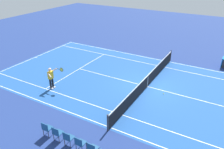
{
  "coord_description": "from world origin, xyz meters",
  "views": [
    {
      "loc": [
        -5.09,
        14.17,
        8.31
      ],
      "look_at": [
        2.42,
        1.13,
        0.9
      ],
      "focal_mm": 36.0,
      "sensor_mm": 36.0,
      "label": 1
    }
  ],
  "objects_px": {
    "tennis_player_near": "(51,77)",
    "spectator_chair_7": "(47,128)",
    "spectator_chair_3": "(92,148)",
    "spectator_chair_6": "(57,133)",
    "tennis_ball": "(164,94)",
    "tennis_net": "(148,81)",
    "spectator_chair_4": "(80,143)",
    "spectator_chair_5": "(68,138)"
  },
  "relations": [
    {
      "from": "tennis_ball",
      "to": "spectator_chair_5",
      "type": "distance_m",
      "value": 7.77
    },
    {
      "from": "tennis_ball",
      "to": "tennis_player_near",
      "type": "bearing_deg",
      "value": 24.08
    },
    {
      "from": "tennis_net",
      "to": "tennis_player_near",
      "type": "xyz_separation_m",
      "value": [
        6.02,
        3.76,
        0.44
      ]
    },
    {
      "from": "tennis_player_near",
      "to": "spectator_chair_7",
      "type": "xyz_separation_m",
      "value": [
        -3.41,
        4.0,
        -0.41
      ]
    },
    {
      "from": "tennis_player_near",
      "to": "tennis_ball",
      "type": "distance_m",
      "value": 8.2
    },
    {
      "from": "tennis_player_near",
      "to": "spectator_chair_6",
      "type": "bearing_deg",
      "value": 136.03
    },
    {
      "from": "spectator_chair_6",
      "to": "spectator_chair_3",
      "type": "bearing_deg",
      "value": 180.0
    },
    {
      "from": "spectator_chair_5",
      "to": "spectator_chair_7",
      "type": "distance_m",
      "value": 1.47
    },
    {
      "from": "tennis_ball",
      "to": "spectator_chair_4",
      "type": "xyz_separation_m",
      "value": [
        1.82,
        7.32,
        0.49
      ]
    },
    {
      "from": "tennis_net",
      "to": "spectator_chair_7",
      "type": "distance_m",
      "value": 8.19
    },
    {
      "from": "tennis_player_near",
      "to": "spectator_chair_4",
      "type": "height_order",
      "value": "tennis_player_near"
    },
    {
      "from": "tennis_net",
      "to": "spectator_chair_4",
      "type": "relative_size",
      "value": 13.3
    },
    {
      "from": "tennis_net",
      "to": "spectator_chair_4",
      "type": "height_order",
      "value": "tennis_net"
    },
    {
      "from": "tennis_player_near",
      "to": "spectator_chair_7",
      "type": "height_order",
      "value": "tennis_player_near"
    },
    {
      "from": "tennis_net",
      "to": "spectator_chair_5",
      "type": "height_order",
      "value": "tennis_net"
    },
    {
      "from": "spectator_chair_4",
      "to": "spectator_chair_5",
      "type": "distance_m",
      "value": 0.73
    },
    {
      "from": "spectator_chair_3",
      "to": "spectator_chair_4",
      "type": "distance_m",
      "value": 0.73
    },
    {
      "from": "spectator_chair_5",
      "to": "spectator_chair_3",
      "type": "bearing_deg",
      "value": 180.0
    },
    {
      "from": "tennis_player_near",
      "to": "spectator_chair_4",
      "type": "relative_size",
      "value": 1.93
    },
    {
      "from": "tennis_player_near",
      "to": "spectator_chair_3",
      "type": "height_order",
      "value": "tennis_player_near"
    },
    {
      "from": "spectator_chair_6",
      "to": "tennis_net",
      "type": "bearing_deg",
      "value": -103.54
    },
    {
      "from": "spectator_chair_3",
      "to": "spectator_chair_6",
      "type": "distance_m",
      "value": 2.2
    },
    {
      "from": "tennis_ball",
      "to": "spectator_chair_4",
      "type": "bearing_deg",
      "value": 76.01
    },
    {
      "from": "spectator_chair_4",
      "to": "spectator_chair_7",
      "type": "relative_size",
      "value": 1.0
    },
    {
      "from": "tennis_player_near",
      "to": "spectator_chair_7",
      "type": "relative_size",
      "value": 1.93
    },
    {
      "from": "tennis_player_near",
      "to": "spectator_chair_3",
      "type": "xyz_separation_m",
      "value": [
        -6.35,
        4.0,
        -0.41
      ]
    },
    {
      "from": "spectator_chair_3",
      "to": "spectator_chair_7",
      "type": "distance_m",
      "value": 2.94
    },
    {
      "from": "tennis_ball",
      "to": "spectator_chair_3",
      "type": "bearing_deg",
      "value": 81.54
    },
    {
      "from": "spectator_chair_3",
      "to": "spectator_chair_4",
      "type": "height_order",
      "value": "same"
    },
    {
      "from": "tennis_player_near",
      "to": "spectator_chair_6",
      "type": "distance_m",
      "value": 5.77
    },
    {
      "from": "spectator_chair_4",
      "to": "tennis_ball",
      "type": "bearing_deg",
      "value": -103.99
    },
    {
      "from": "tennis_net",
      "to": "spectator_chair_6",
      "type": "relative_size",
      "value": 13.3
    },
    {
      "from": "tennis_net",
      "to": "spectator_chair_4",
      "type": "xyz_separation_m",
      "value": [
        0.4,
        7.76,
        0.03
      ]
    },
    {
      "from": "tennis_player_near",
      "to": "spectator_chair_4",
      "type": "bearing_deg",
      "value": 144.54
    },
    {
      "from": "spectator_chair_3",
      "to": "spectator_chair_6",
      "type": "bearing_deg",
      "value": 0.0
    },
    {
      "from": "tennis_player_near",
      "to": "spectator_chair_5",
      "type": "distance_m",
      "value": 6.32
    },
    {
      "from": "tennis_ball",
      "to": "spectator_chair_6",
      "type": "distance_m",
      "value": 8.04
    },
    {
      "from": "spectator_chair_4",
      "to": "tennis_player_near",
      "type": "bearing_deg",
      "value": -35.46
    },
    {
      "from": "tennis_ball",
      "to": "spectator_chair_4",
      "type": "relative_size",
      "value": 0.08
    },
    {
      "from": "tennis_net",
      "to": "tennis_player_near",
      "type": "relative_size",
      "value": 6.89
    },
    {
      "from": "spectator_chair_4",
      "to": "spectator_chair_5",
      "type": "bearing_deg",
      "value": 0.0
    },
    {
      "from": "tennis_player_near",
      "to": "spectator_chair_3",
      "type": "bearing_deg",
      "value": 147.79
    }
  ]
}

